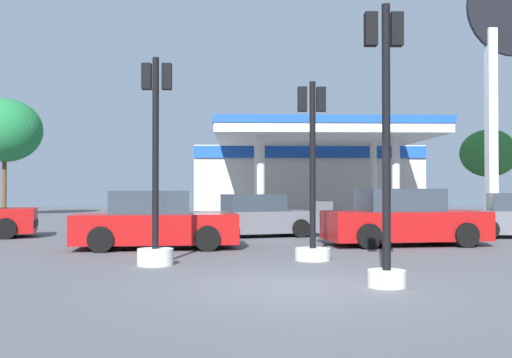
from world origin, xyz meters
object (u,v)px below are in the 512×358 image
object	(u,v)px
car_3	(257,217)
car_4	(404,220)
car_1	(155,222)
traffic_signal_1	(312,201)
traffic_signal_0	(386,169)
tree_2	(489,153)
tree_1	(276,151)
tree_0	(5,130)
traffic_signal_2	(156,199)

from	to	relation	value
car_3	car_4	bearing A→B (deg)	-38.60
car_1	traffic_signal_1	size ratio (longest dim) A/B	1.12
traffic_signal_0	traffic_signal_1	size ratio (longest dim) A/B	1.16
car_1	traffic_signal_0	size ratio (longest dim) A/B	0.97
tree_2	tree_1	bearing A→B (deg)	-178.81
tree_0	car_4	bearing A→B (deg)	-46.13
car_4	traffic_signal_1	distance (m)	4.79
car_1	tree_0	bearing A→B (deg)	120.07
traffic_signal_1	tree_0	world-z (taller)	tree_0
car_1	car_3	world-z (taller)	car_1
car_3	car_1	bearing A→B (deg)	-125.18
car_3	tree_2	distance (m)	23.45
traffic_signal_0	tree_0	size ratio (longest dim) A/B	0.67
car_3	tree_0	size ratio (longest dim) A/B	0.62
traffic_signal_0	tree_0	distance (m)	32.08
car_3	tree_1	xyz separation A→B (m)	(1.69, 17.19, 3.32)
car_3	traffic_signal_0	xyz separation A→B (m)	(1.87, -10.80, 1.32)
car_4	tree_0	distance (m)	27.77
car_1	traffic_signal_1	bearing A→B (deg)	-35.10
traffic_signal_0	tree_0	xyz separation A→B (m)	(-16.68, 27.21, 3.20)
tree_0	car_3	bearing A→B (deg)	-47.95
car_4	tree_2	bearing A→B (deg)	61.90
car_1	car_3	xyz separation A→B (m)	(2.91, 4.13, -0.06)
tree_2	car_4	bearing A→B (deg)	-118.10
traffic_signal_1	tree_0	distance (m)	28.51
car_1	tree_2	xyz separation A→B (m)	(18.21, 21.60, 3.16)
car_3	traffic_signal_0	bearing A→B (deg)	-80.20
car_3	traffic_signal_2	world-z (taller)	traffic_signal_2
traffic_signal_2	tree_2	distance (m)	30.94
tree_0	tree_1	size ratio (longest dim) A/B	1.19
car_1	tree_1	size ratio (longest dim) A/B	0.77
car_1	car_3	bearing A→B (deg)	54.82
car_4	tree_2	size ratio (longest dim) A/B	0.89
car_4	tree_1	xyz separation A→B (m)	(-2.49, 20.53, 3.23)
tree_1	traffic_signal_2	bearing A→B (deg)	-99.33
car_3	traffic_signal_2	bearing A→B (deg)	-107.21
traffic_signal_1	tree_1	xyz separation A→B (m)	(0.60, 24.13, 2.61)
car_4	tree_1	world-z (taller)	tree_1
tree_1	car_3	bearing A→B (deg)	-95.63
car_1	tree_0	xyz separation A→B (m)	(-11.90, 20.55, 4.46)
traffic_signal_0	tree_1	distance (m)	28.06
car_4	tree_1	size ratio (longest dim) A/B	0.80
tree_0	tree_1	world-z (taller)	tree_0
car_1	traffic_signal_2	distance (m)	3.75
tree_0	traffic_signal_2	bearing A→B (deg)	-62.86
car_1	traffic_signal_1	distance (m)	4.93
traffic_signal_2	tree_2	world-z (taller)	tree_2
car_3	car_4	distance (m)	5.36
tree_1	traffic_signal_0	bearing A→B (deg)	-89.65
car_1	traffic_signal_1	xyz separation A→B (m)	(4.00, -2.81, 0.64)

